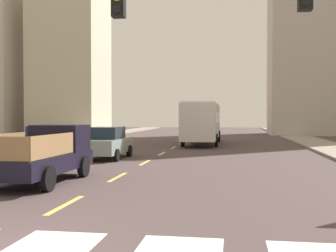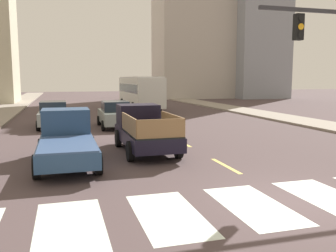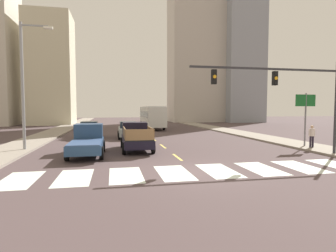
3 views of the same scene
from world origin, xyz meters
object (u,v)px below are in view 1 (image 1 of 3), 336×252
at_px(sedan_near_right, 48,141).
at_px(sedan_far, 107,143).
at_px(pickup_stakebed, 46,155).
at_px(city_bus, 202,120).

bearing_deg(sedan_near_right, sedan_far, -15.90).
relative_size(pickup_stakebed, sedan_near_right, 1.18).
bearing_deg(pickup_stakebed, sedan_near_right, 112.18).
bearing_deg(sedan_near_right, city_bus, 53.66).
distance_m(pickup_stakebed, sedan_near_right, 9.75).
distance_m(sedan_near_right, sedan_far, 3.96).
xyz_separation_m(pickup_stakebed, sedan_near_right, (-4.00, 8.89, -0.08)).
relative_size(city_bus, sedan_far, 2.45).
relative_size(city_bus, sedan_near_right, 2.45).
distance_m(city_bus, sedan_near_right, 14.01).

